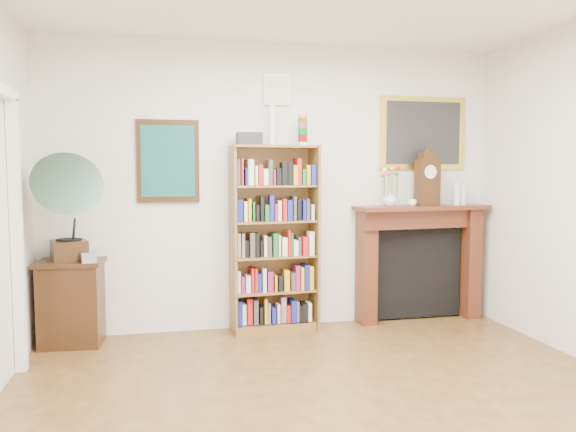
% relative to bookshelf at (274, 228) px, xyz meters
% --- Properties ---
extents(room, '(4.51, 5.01, 2.81)m').
position_rel_bookshelf_xyz_m(room, '(0.06, -2.33, 0.39)').
color(room, '#4C2F17').
rests_on(room, ground).
extents(teal_poster, '(0.58, 0.04, 0.78)m').
position_rel_bookshelf_xyz_m(teal_poster, '(-0.99, 0.15, 0.64)').
color(teal_poster, black).
rests_on(teal_poster, back_wall).
extents(small_picture, '(0.26, 0.04, 0.30)m').
position_rel_bookshelf_xyz_m(small_picture, '(0.06, 0.15, 1.34)').
color(small_picture, white).
rests_on(small_picture, back_wall).
extents(gilt_painting, '(0.95, 0.04, 0.75)m').
position_rel_bookshelf_xyz_m(gilt_painting, '(1.61, 0.15, 0.94)').
color(gilt_painting, gold).
rests_on(gilt_painting, back_wall).
extents(bookshelf, '(0.85, 0.35, 2.08)m').
position_rel_bookshelf_xyz_m(bookshelf, '(0.00, 0.00, 0.00)').
color(bookshelf, brown).
rests_on(bookshelf, floor).
extents(side_cabinet, '(0.59, 0.45, 0.77)m').
position_rel_bookshelf_xyz_m(side_cabinet, '(-1.86, -0.06, -0.62)').
color(side_cabinet, black).
rests_on(side_cabinet, floor).
extents(fireplace, '(1.45, 0.45, 1.20)m').
position_rel_bookshelf_xyz_m(fireplace, '(1.54, 0.06, -0.29)').
color(fireplace, '#44210F').
rests_on(fireplace, floor).
extents(gramophone, '(0.76, 0.86, 0.95)m').
position_rel_bookshelf_xyz_m(gramophone, '(-1.87, -0.19, 0.30)').
color(gramophone, black).
rests_on(gramophone, side_cabinet).
extents(cd_stack, '(0.14, 0.14, 0.08)m').
position_rel_bookshelf_xyz_m(cd_stack, '(-1.69, -0.21, -0.20)').
color(cd_stack, '#A6A6B1').
rests_on(cd_stack, side_cabinet).
extents(mantel_clock, '(0.26, 0.17, 0.55)m').
position_rel_bookshelf_xyz_m(mantel_clock, '(1.60, 0.01, 0.46)').
color(mantel_clock, black).
rests_on(mantel_clock, fireplace).
extents(flower_vase, '(0.19, 0.19, 0.15)m').
position_rel_bookshelf_xyz_m(flower_vase, '(1.18, -0.01, 0.27)').
color(flower_vase, silver).
rests_on(flower_vase, fireplace).
extents(teacup, '(0.09, 0.09, 0.07)m').
position_rel_bookshelf_xyz_m(teacup, '(1.40, -0.06, 0.23)').
color(teacup, white).
rests_on(teacup, fireplace).
extents(bottle_left, '(0.07, 0.07, 0.24)m').
position_rel_bookshelf_xyz_m(bottle_left, '(1.93, 0.01, 0.32)').
color(bottle_left, silver).
rests_on(bottle_left, fireplace).
extents(bottle_right, '(0.06, 0.06, 0.20)m').
position_rel_bookshelf_xyz_m(bottle_right, '(2.01, 0.02, 0.30)').
color(bottle_right, silver).
rests_on(bottle_right, fireplace).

